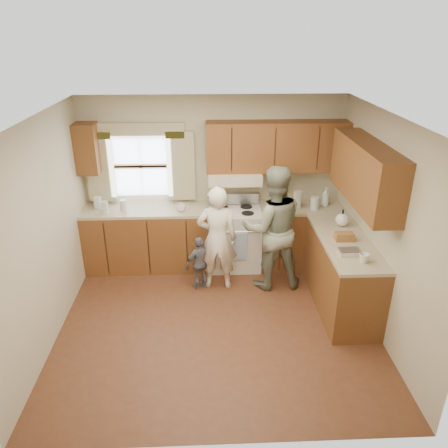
{
  "coord_description": "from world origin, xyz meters",
  "views": [
    {
      "loc": [
        -0.11,
        -4.43,
        3.34
      ],
      "look_at": [
        0.1,
        0.4,
        1.15
      ],
      "focal_mm": 35.0,
      "sensor_mm": 36.0,
      "label": 1
    }
  ],
  "objects_px": {
    "woman_left": "(217,239)",
    "woman_right": "(273,228)",
    "stove": "(234,237)",
    "child": "(200,263)"
  },
  "relations": [
    {
      "from": "woman_left",
      "to": "woman_right",
      "type": "distance_m",
      "value": 0.76
    },
    {
      "from": "stove",
      "to": "child",
      "type": "distance_m",
      "value": 0.82
    },
    {
      "from": "woman_right",
      "to": "child",
      "type": "bearing_deg",
      "value": -1.89
    },
    {
      "from": "stove",
      "to": "woman_left",
      "type": "bearing_deg",
      "value": -114.47
    },
    {
      "from": "woman_left",
      "to": "woman_right",
      "type": "bearing_deg",
      "value": -174.7
    },
    {
      "from": "stove",
      "to": "woman_left",
      "type": "height_order",
      "value": "woman_left"
    },
    {
      "from": "woman_left",
      "to": "woman_right",
      "type": "xyz_separation_m",
      "value": [
        0.75,
        0.02,
        0.13
      ]
    },
    {
      "from": "woman_right",
      "to": "stove",
      "type": "bearing_deg",
      "value": -55.88
    },
    {
      "from": "woman_left",
      "to": "child",
      "type": "relative_size",
      "value": 1.91
    },
    {
      "from": "stove",
      "to": "child",
      "type": "height_order",
      "value": "stove"
    }
  ]
}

